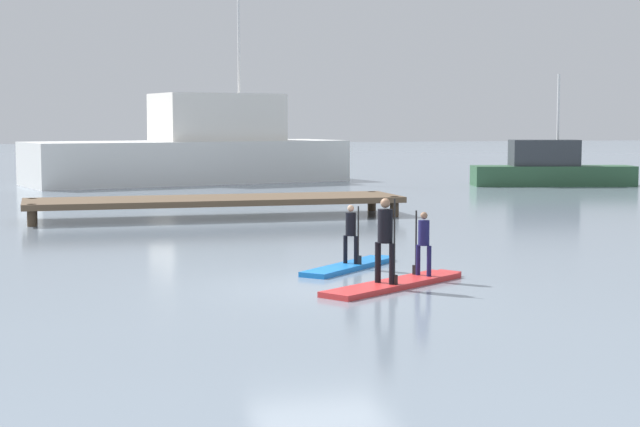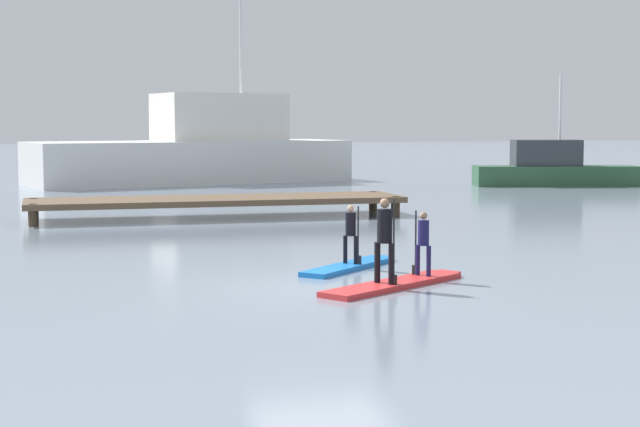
# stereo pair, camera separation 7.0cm
# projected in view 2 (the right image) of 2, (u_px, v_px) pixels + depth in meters

# --- Properties ---
(ground_plane) EXTENTS (240.00, 240.00, 0.00)m
(ground_plane) POSITION_uv_depth(u_px,v_px,m) (321.00, 287.00, 18.22)
(ground_plane) COLOR gray
(paddleboard_near) EXTENTS (2.58, 2.46, 0.10)m
(paddleboard_near) POSITION_uv_depth(u_px,v_px,m) (351.00, 266.00, 20.51)
(paddleboard_near) COLOR blue
(paddleboard_near) RESTS_ON ground
(paddler_child_solo) EXTENTS (0.33, 0.34, 1.20)m
(paddler_child_solo) POSITION_uv_depth(u_px,v_px,m) (351.00, 231.00, 20.44)
(paddler_child_solo) COLOR black
(paddler_child_solo) RESTS_ON paddleboard_near
(paddleboard_far) EXTENTS (3.30, 2.47, 0.10)m
(paddleboard_far) POSITION_uv_depth(u_px,v_px,m) (395.00, 284.00, 18.26)
(paddleboard_far) COLOR red
(paddleboard_far) RESTS_ON ground
(paddler_adult) EXTENTS (0.37, 0.42, 1.53)m
(paddler_adult) POSITION_uv_depth(u_px,v_px,m) (385.00, 235.00, 17.92)
(paddler_adult) COLOR black
(paddler_adult) RESTS_ON paddleboard_far
(paddler_child_front) EXTENTS (0.30, 0.36, 1.22)m
(paddler_child_front) POSITION_uv_depth(u_px,v_px,m) (423.00, 240.00, 18.85)
(paddler_child_front) COLOR #19194C
(paddler_child_front) RESTS_ON paddleboard_far
(fishing_boat_white_large) EXTENTS (16.00, 8.30, 10.30)m
(fishing_boat_white_large) POSITION_uv_depth(u_px,v_px,m) (197.00, 151.00, 48.92)
(fishing_boat_white_large) COLOR silver
(fishing_boat_white_large) RESTS_ON ground
(fishing_boat_green_midground) EXTENTS (7.62, 3.44, 5.13)m
(fishing_boat_green_midground) POSITION_uv_depth(u_px,v_px,m) (552.00, 169.00, 46.58)
(fishing_boat_green_midground) COLOR #2D5638
(fishing_boat_green_midground) RESTS_ON ground
(floating_dock) EXTENTS (11.52, 2.83, 0.63)m
(floating_dock) POSITION_uv_depth(u_px,v_px,m) (217.00, 201.00, 31.19)
(floating_dock) COLOR brown
(floating_dock) RESTS_ON ground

